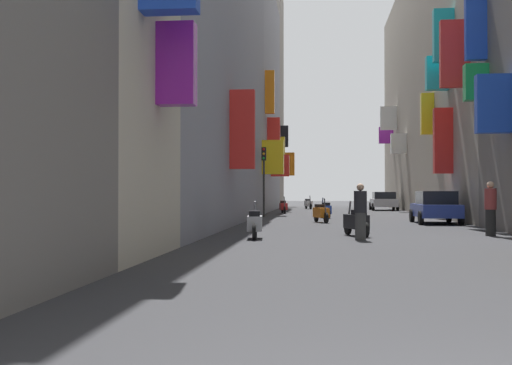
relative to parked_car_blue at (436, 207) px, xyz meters
name	(u,v)px	position (x,y,z in m)	size (l,w,h in m)	color
ground_plane	(347,219)	(-3.75, 4.32, -0.76)	(140.00, 140.00, 0.00)	#2D2D30
building_left_mid_b	(175,11)	(-11.75, -1.07, 8.90)	(7.35, 24.63, 19.34)	gray
building_left_mid_c	(235,99)	(-11.74, 19.49, 7.90)	(7.35, 16.49, 17.34)	gray
building_left_far	(251,100)	(-11.74, 31.03, 9.49)	(7.12, 6.59, 20.53)	gray
building_right_far	(443,94)	(4.24, 20.26, 8.14)	(7.34, 28.13, 17.81)	#9E9384
parked_car_blue	(436,207)	(0.00, 0.00, 0.00)	(1.88, 3.96, 1.46)	navy
parked_car_silver	(384,201)	(-0.19, 21.15, 0.00)	(2.02, 4.03, 1.44)	#B7B7BC
scooter_white	(308,204)	(-6.13, 24.35, -0.30)	(0.75, 1.94, 1.13)	silver
scooter_orange	(321,213)	(-5.15, 0.45, -0.30)	(0.78, 1.90, 1.13)	orange
scooter_black	(356,222)	(-4.04, -8.69, -0.30)	(0.79, 1.90, 1.13)	black
scooter_silver	(255,223)	(-7.18, -10.12, -0.30)	(0.52, 1.85, 1.13)	#ADADB2
scooter_red	(283,206)	(-7.60, 12.95, -0.30)	(0.63, 1.94, 1.13)	red
scooter_blue	(325,210)	(-4.90, 5.56, -0.30)	(0.71, 1.91, 1.13)	#2D4CAD
pedestrian_crossing	(360,212)	(-4.03, -10.43, 0.07)	(0.53, 0.53, 1.67)	#3B3B3B
pedestrian_near_left	(491,209)	(0.27, -8.17, 0.12)	(0.47, 0.47, 1.76)	black
traffic_light_near_corner	(264,169)	(-8.36, 6.66, 1.96)	(0.26, 0.34, 3.97)	#2D2D2D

